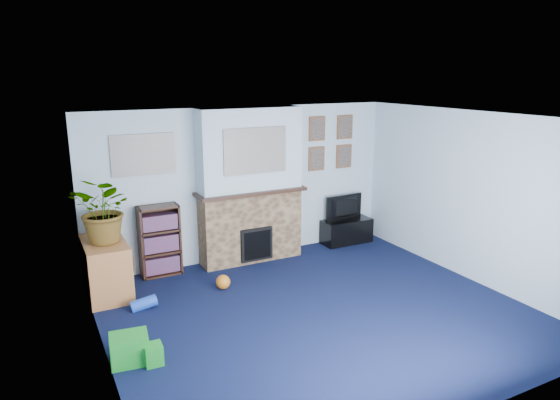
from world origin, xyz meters
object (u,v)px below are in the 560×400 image
television (347,208)px  sideboard (106,270)px  bookshelf (160,242)px  tv_stand (346,230)px

television → sideboard: television is taller
television → bookshelf: size_ratio=0.70×
television → bookshelf: bearing=-4.1°
tv_stand → bookshelf: bookshelf is taller
bookshelf → television: bearing=-1.0°
tv_stand → television: 0.40m
sideboard → television: bearing=4.2°
tv_stand → television: television is taller
tv_stand → sideboard: 4.07m
television → tv_stand: bearing=86.9°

